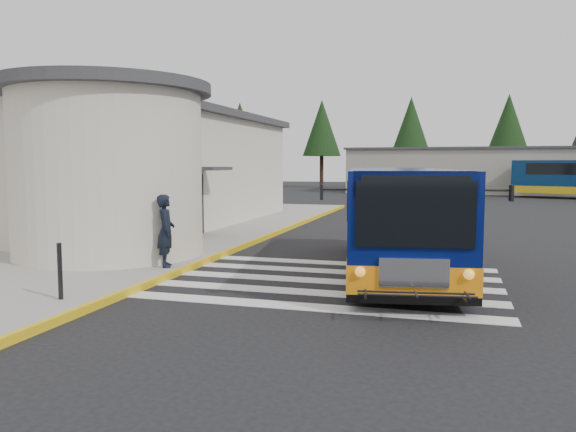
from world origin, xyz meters
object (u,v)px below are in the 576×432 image
(bollard, at_px, (60,271))
(pedestrian_a, at_px, (166,231))
(pedestrian_b, at_px, (93,236))
(transit_bus, at_px, (397,223))

(bollard, bearing_deg, pedestrian_a, 85.47)
(pedestrian_b, relative_size, bollard, 1.46)
(transit_bus, height_order, bollard, transit_bus)
(pedestrian_a, bearing_deg, transit_bus, -100.70)
(pedestrian_a, bearing_deg, pedestrian_b, 82.98)
(transit_bus, relative_size, pedestrian_a, 5.20)
(pedestrian_b, bearing_deg, transit_bus, 109.78)
(transit_bus, xyz_separation_m, pedestrian_a, (-5.54, -1.67, -0.18))
(pedestrian_a, distance_m, bollard, 3.65)
(pedestrian_a, xyz_separation_m, bollard, (-0.29, -3.62, -0.37))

